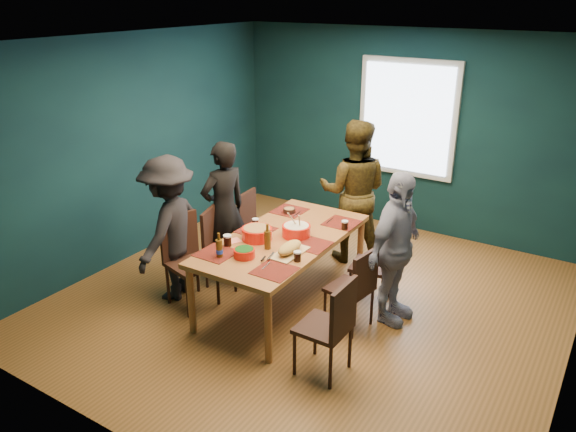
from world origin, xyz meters
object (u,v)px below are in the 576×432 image
(bowl_dumpling, at_px, (296,230))
(cutting_board, at_px, (290,249))
(dining_table, at_px, (283,244))
(person_right, at_px, (395,249))
(chair_left_near, at_px, (186,253))
(person_near_left, at_px, (170,229))
(bowl_herbs, at_px, (244,253))
(chair_left_far, at_px, (254,220))
(chair_right_mid, at_px, (357,284))
(person_back, at_px, (354,192))
(bowl_salad, at_px, (257,233))
(chair_right_far, at_px, (380,260))
(chair_left_mid, at_px, (218,241))
(person_far_left, at_px, (224,209))
(chair_right_near, at_px, (332,322))

(bowl_dumpling, height_order, cutting_board, bowl_dumpling)
(dining_table, xyz_separation_m, person_right, (1.09, 0.33, 0.08))
(chair_left_near, xyz_separation_m, bowl_dumpling, (0.99, 0.60, 0.27))
(person_near_left, xyz_separation_m, bowl_herbs, (1.05, -0.10, 0.03))
(bowl_dumpling, bearing_deg, dining_table, -132.86)
(chair_left_far, bearing_deg, chair_right_mid, -28.42)
(bowl_dumpling, xyz_separation_m, cutting_board, (0.17, -0.40, -0.01))
(chair_left_near, distance_m, person_back, 2.17)
(chair_left_near, xyz_separation_m, bowl_salad, (0.69, 0.32, 0.27))
(person_near_left, bearing_deg, bowl_salad, 97.15)
(chair_right_mid, xyz_separation_m, person_back, (-0.75, 1.42, 0.38))
(chair_left_near, height_order, chair_right_far, chair_left_near)
(chair_left_far, xyz_separation_m, cutting_board, (1.18, -1.05, 0.33))
(chair_left_near, height_order, person_back, person_back)
(person_right, bearing_deg, chair_left_mid, 104.42)
(chair_left_near, relative_size, person_back, 0.56)
(chair_left_near, height_order, cutting_board, chair_left_near)
(chair_left_far, height_order, chair_right_far, chair_right_far)
(bowl_herbs, bearing_deg, person_far_left, 137.52)
(person_far_left, relative_size, bowl_herbs, 7.83)
(dining_table, height_order, person_far_left, person_far_left)
(dining_table, bearing_deg, chair_right_near, -38.85)
(chair_right_far, distance_m, cutting_board, 1.07)
(person_far_left, height_order, person_back, person_back)
(person_back, height_order, bowl_herbs, person_back)
(chair_right_near, bearing_deg, bowl_salad, 153.78)
(chair_left_near, height_order, bowl_dumpling, bowl_dumpling)
(chair_left_near, relative_size, bowl_dumpling, 3.32)
(dining_table, xyz_separation_m, chair_right_near, (1.00, -0.79, -0.17))
(chair_right_far, relative_size, person_near_left, 0.56)
(chair_right_near, relative_size, person_near_left, 0.58)
(person_right, relative_size, bowl_salad, 5.11)
(chair_right_mid, xyz_separation_m, bowl_herbs, (-0.92, -0.55, 0.32))
(person_back, xyz_separation_m, bowl_dumpling, (-0.02, -1.29, -0.04))
(dining_table, relative_size, chair_right_far, 2.31)
(chair_left_mid, xyz_separation_m, bowl_dumpling, (0.98, 0.09, 0.32))
(chair_right_near, xyz_separation_m, person_far_left, (-1.96, 1.03, 0.27))
(chair_right_far, xyz_separation_m, person_far_left, (-1.82, -0.30, 0.28))
(chair_left_near, relative_size, bowl_herbs, 4.77)
(chair_right_far, bearing_deg, person_right, -49.98)
(person_near_left, height_order, bowl_dumpling, person_near_left)
(chair_left_near, height_order, person_right, person_right)
(chair_right_mid, bearing_deg, bowl_dumpling, 179.09)
(chair_right_mid, bearing_deg, chair_left_mid, -172.76)
(person_near_left, relative_size, bowl_herbs, 7.74)
(chair_left_mid, bearing_deg, bowl_salad, -32.71)
(chair_right_mid, relative_size, person_near_left, 0.54)
(bowl_dumpling, relative_size, cutting_board, 0.55)
(chair_left_far, xyz_separation_m, person_back, (1.03, 0.64, 0.38))
(chair_right_far, relative_size, bowl_dumpling, 3.02)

